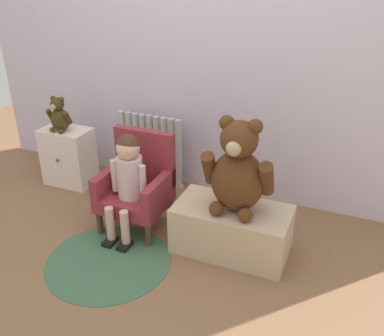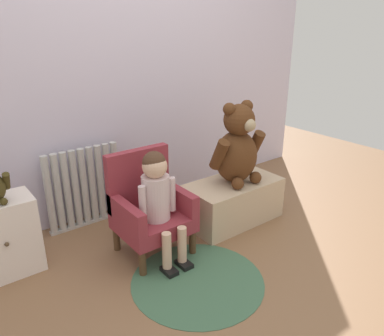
# 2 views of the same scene
# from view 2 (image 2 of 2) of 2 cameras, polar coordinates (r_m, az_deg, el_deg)

# --- Properties ---
(ground_plane) EXTENTS (6.00, 6.00, 0.00)m
(ground_plane) POSITION_cam_2_polar(r_m,az_deg,el_deg) (2.37, 3.94, -14.78)
(ground_plane) COLOR brown
(back_wall) EXTENTS (3.80, 0.05, 2.40)m
(back_wall) POSITION_cam_2_polar(r_m,az_deg,el_deg) (2.85, -10.99, 17.04)
(back_wall) COLOR silver
(back_wall) RESTS_ON ground_plane
(radiator) EXTENTS (0.56, 0.05, 0.58)m
(radiator) POSITION_cam_2_polar(r_m,az_deg,el_deg) (2.79, -16.09, -2.90)
(radiator) COLOR #B6B6B1
(radiator) RESTS_ON ground_plane
(small_dresser) EXTENTS (0.39, 0.27, 0.47)m
(small_dresser) POSITION_cam_2_polar(r_m,az_deg,el_deg) (2.46, -26.97, -9.43)
(small_dresser) COLOR silver
(small_dresser) RESTS_ON ground_plane
(child_armchair) EXTENTS (0.43, 0.40, 0.65)m
(child_armchair) POSITION_cam_2_polar(r_m,az_deg,el_deg) (2.40, -6.57, -5.93)
(child_armchair) COLOR maroon
(child_armchair) RESTS_ON ground_plane
(child_figure) EXTENTS (0.25, 0.35, 0.70)m
(child_figure) POSITION_cam_2_polar(r_m,az_deg,el_deg) (2.25, -5.27, -3.65)
(child_figure) COLOR beige
(child_figure) RESTS_ON ground_plane
(low_bench) EXTENTS (0.71, 0.37, 0.31)m
(low_bench) POSITION_cam_2_polar(r_m,az_deg,el_deg) (2.80, 6.23, -5.04)
(low_bench) COLOR tan
(low_bench) RESTS_ON ground_plane
(large_teddy_bear) EXTENTS (0.43, 0.30, 0.59)m
(large_teddy_bear) POSITION_cam_2_polar(r_m,az_deg,el_deg) (2.66, 6.91, 3.08)
(large_teddy_bear) COLOR #512D16
(large_teddy_bear) RESTS_ON low_bench
(floor_rug) EXTENTS (0.77, 0.77, 0.01)m
(floor_rug) POSITION_cam_2_polar(r_m,az_deg,el_deg) (2.25, 0.85, -16.79)
(floor_rug) COLOR #3E6448
(floor_rug) RESTS_ON ground_plane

